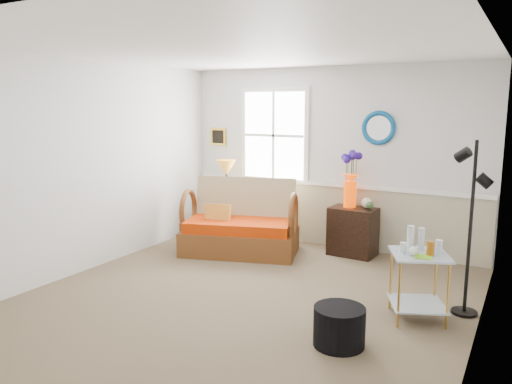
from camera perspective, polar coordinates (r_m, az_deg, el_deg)
The scene contains 19 objects.
floor at distance 5.43m, azimuth -1.60°, elevation -12.38°, with size 4.50×5.00×0.01m, color brown.
ceiling at distance 5.05m, azimuth -1.75°, elevation 16.07°, with size 4.50×5.00×0.01m, color white.
walls at distance 5.08m, azimuth -1.67°, elevation 1.32°, with size 4.51×5.01×2.60m.
wainscot at distance 7.44m, azimuth 8.24°, elevation -2.67°, with size 4.46×0.02×0.90m, color tan.
chair_rail at distance 7.34m, azimuth 8.30°, elevation 0.90°, with size 4.46×0.04×0.06m, color white.
window at distance 7.63m, azimuth 2.07°, elevation 6.47°, with size 1.14×0.06×1.44m, color white, non-canonical shape.
picture at distance 8.16m, azimuth -4.32°, elevation 6.32°, with size 0.28×0.03×0.28m, color gold.
mirror at distance 7.05m, azimuth 13.85°, elevation 7.13°, with size 0.47×0.47×0.07m, color #0E5EA5.
loveseat at distance 6.98m, azimuth -1.83°, elevation -2.88°, with size 1.57×0.89×1.03m, color brown, non-canonical shape.
throw_pillow at distance 7.00m, azimuth -4.39°, elevation -2.84°, with size 0.36×0.09×0.36m, color #D3520E, non-canonical shape.
lamp_stand at distance 7.95m, azimuth -3.32°, elevation -2.67°, with size 0.37×0.37×0.65m, color black, non-canonical shape.
table_lamp at distance 7.80m, azimuth -3.40°, elevation 1.62°, with size 0.31×0.31×0.56m, color #C27E26, non-canonical shape.
potted_plant at distance 7.75m, azimuth -2.74°, elevation 0.45°, with size 0.31×0.34×0.27m, color #3E5F2E.
cabinet at distance 7.04m, azimuth 11.00°, elevation -4.46°, with size 0.62×0.40×0.67m, color black, non-canonical shape.
flower_vase at distance 6.95m, azimuth 10.75°, elevation 1.40°, with size 0.22×0.22×0.76m, color #D93800, non-canonical shape.
side_table at distance 5.15m, azimuth 18.02°, elevation -10.21°, with size 0.52×0.52×0.66m, color gold, non-canonical shape.
tabletop_items at distance 5.05m, azimuth 18.35°, elevation -5.33°, with size 0.39×0.39×0.23m, color silver, non-canonical shape.
floor_lamp at distance 5.28m, azimuth 23.29°, elevation -3.94°, with size 0.25×0.25×1.73m, color black, non-canonical shape.
ottoman at distance 4.52m, azimuth 9.48°, elevation -14.91°, with size 0.45×0.45×0.35m, color black.
Camera 1 is at (2.58, -4.31, 2.06)m, focal length 35.00 mm.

